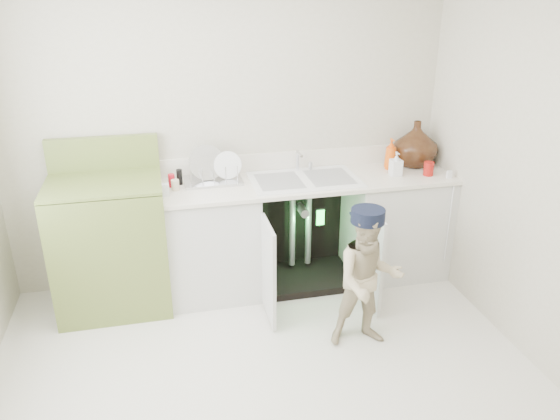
{
  "coord_description": "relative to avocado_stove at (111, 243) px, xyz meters",
  "views": [
    {
      "loc": [
        -0.56,
        -2.7,
        2.35
      ],
      "look_at": [
        0.23,
        0.7,
        0.88
      ],
      "focal_mm": 35.0,
      "sensor_mm": 36.0,
      "label": 1
    }
  ],
  "objects": [
    {
      "name": "counter_run",
      "position": [
        1.56,
        0.03,
        -0.04
      ],
      "size": [
        2.44,
        1.02,
        1.28
      ],
      "color": "silver",
      "rests_on": "ground"
    },
    {
      "name": "avocado_stove",
      "position": [
        0.0,
        0.0,
        0.0
      ],
      "size": [
        0.82,
        0.65,
        1.27
      ],
      "color": "olive",
      "rests_on": "ground"
    },
    {
      "name": "ground",
      "position": [
        0.96,
        -1.18,
        -0.52
      ],
      "size": [
        3.5,
        3.5,
        0.0
      ],
      "primitive_type": "plane",
      "color": "#BBB6A4",
      "rests_on": "ground"
    },
    {
      "name": "repair_worker",
      "position": [
        1.71,
        -0.91,
        -0.02
      ],
      "size": [
        0.52,
        0.81,
        1.0
      ],
      "rotation": [
        0.0,
        0.0,
        -0.1
      ],
      "color": "#C4AF8C",
      "rests_on": "ground"
    },
    {
      "name": "room_shell",
      "position": [
        0.96,
        -1.18,
        0.73
      ],
      "size": [
        6.0,
        5.5,
        1.26
      ],
      "color": "beige",
      "rests_on": "ground"
    }
  ]
}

